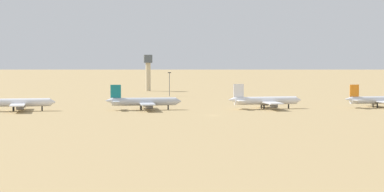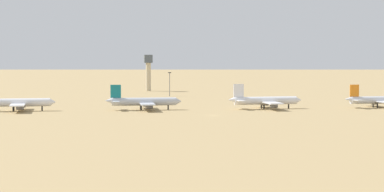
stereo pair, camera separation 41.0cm
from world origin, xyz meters
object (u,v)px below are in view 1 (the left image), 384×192
at_px(parked_jet_orange_2, 16,103).
at_px(parked_jet_teal_3, 143,102).
at_px(parked_jet_white_4, 265,101).
at_px(parked_jet_orange_5, 377,100).
at_px(control_tower, 148,69).
at_px(light_pole_west, 169,82).

distance_m(parked_jet_orange_2, parked_jet_teal_3, 55.55).
xyz_separation_m(parked_jet_teal_3, parked_jet_white_4, (54.95, -0.39, 0.04)).
bearing_deg(parked_jet_teal_3, parked_jet_orange_2, 178.59).
bearing_deg(parked_jet_white_4, parked_jet_orange_2, 174.86).
relative_size(parked_jet_orange_5, control_tower, 1.41).
distance_m(control_tower, light_pole_west, 57.12).
bearing_deg(parked_jet_teal_3, parked_jet_white_4, -1.38).
relative_size(parked_jet_white_4, control_tower, 1.49).
bearing_deg(parked_jet_teal_3, control_tower, 84.42).
height_order(parked_jet_teal_3, control_tower, control_tower).
height_order(parked_jet_orange_2, parked_jet_white_4, parked_jet_white_4).
distance_m(parked_jet_teal_3, parked_jet_white_4, 54.95).
distance_m(parked_jet_white_4, control_tower, 160.64).
bearing_deg(control_tower, parked_jet_white_4, -74.62).
height_order(parked_jet_orange_2, light_pole_west, light_pole_west).
height_order(parked_jet_teal_3, light_pole_west, light_pole_west).
bearing_deg(control_tower, light_pole_west, -81.44).
bearing_deg(parked_jet_orange_2, parked_jet_white_4, -2.25).
height_order(parked_jet_orange_2, parked_jet_teal_3, parked_jet_orange_2).
bearing_deg(parked_jet_orange_5, light_pole_west, 123.88).
relative_size(parked_jet_white_4, parked_jet_orange_5, 1.06).
relative_size(parked_jet_orange_2, parked_jet_teal_3, 1.01).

